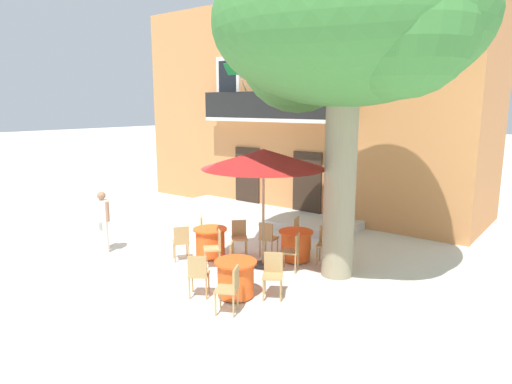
# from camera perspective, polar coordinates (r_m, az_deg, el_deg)

# --- Properties ---
(ground_plane) EXTENTS (120.00, 120.00, 0.00)m
(ground_plane) POSITION_cam_1_polar(r_m,az_deg,el_deg) (12.11, -8.08, -7.63)
(ground_plane) COLOR silver
(building_facade) EXTENTS (13.00, 5.09, 7.50)m
(building_facade) POSITION_cam_1_polar(r_m,az_deg,el_deg) (17.49, 6.49, 10.60)
(building_facade) COLOR #CC844C
(building_facade) RESTS_ON ground
(entrance_step_platform) EXTENTS (6.87, 1.88, 0.25)m
(entrance_step_platform) POSITION_cam_1_polar(r_m,az_deg,el_deg) (15.52, 0.57, -2.88)
(entrance_step_platform) COLOR silver
(entrance_step_platform) RESTS_ON ground
(plane_tree) EXTENTS (5.99, 5.26, 7.30)m
(plane_tree) POSITION_cam_1_polar(r_m,az_deg,el_deg) (10.17, 10.94, 19.55)
(plane_tree) COLOR gray
(plane_tree) RESTS_ON ground
(cafe_table_near_tree) EXTENTS (0.86, 0.86, 0.76)m
(cafe_table_near_tree) POSITION_cam_1_polar(r_m,az_deg,el_deg) (11.61, -5.82, -6.37)
(cafe_table_near_tree) COLOR #EA561E
(cafe_table_near_tree) RESTS_ON ground
(cafe_chair_near_tree_0) EXTENTS (0.57, 0.57, 0.91)m
(cafe_chair_near_tree_0) POSITION_cam_1_polar(r_m,az_deg,el_deg) (11.67, -2.14, -5.52)
(cafe_chair_near_tree_0) COLOR tan
(cafe_chair_near_tree_0) RESTS_ON ground
(cafe_chair_near_tree_1) EXTENTS (0.57, 0.57, 0.91)m
(cafe_chair_near_tree_1) POSITION_cam_1_polar(r_m,az_deg,el_deg) (12.28, -6.43, -4.74)
(cafe_chair_near_tree_1) COLOR tan
(cafe_chair_near_tree_1) RESTS_ON ground
(cafe_chair_near_tree_2) EXTENTS (0.56, 0.56, 0.91)m
(cafe_chair_near_tree_2) POSITION_cam_1_polar(r_m,az_deg,el_deg) (11.39, -9.49, -6.09)
(cafe_chair_near_tree_2) COLOR tan
(cafe_chair_near_tree_2) RESTS_ON ground
(cafe_chair_near_tree_3) EXTENTS (0.57, 0.57, 0.91)m
(cafe_chair_near_tree_3) POSITION_cam_1_polar(r_m,az_deg,el_deg) (10.86, -5.20, -6.84)
(cafe_chair_near_tree_3) COLOR tan
(cafe_chair_near_tree_3) RESTS_ON ground
(cafe_table_middle) EXTENTS (0.86, 0.86, 0.76)m
(cafe_table_middle) POSITION_cam_1_polar(r_m,az_deg,el_deg) (11.37, 5.06, -6.74)
(cafe_table_middle) COLOR #EA561E
(cafe_table_middle) RESTS_ON ground
(cafe_chair_middle_0) EXTENTS (0.51, 0.51, 0.91)m
(cafe_chair_middle_0) POSITION_cam_1_polar(r_m,az_deg,el_deg) (11.25, 8.89, -6.29)
(cafe_chair_middle_0) COLOR tan
(cafe_chair_middle_0) RESTS_ON ground
(cafe_chair_middle_1) EXTENTS (0.50, 0.50, 0.91)m
(cafe_chair_middle_1) POSITION_cam_1_polar(r_m,az_deg,el_deg) (12.04, 5.65, -5.05)
(cafe_chair_middle_1) COLOR tan
(cafe_chair_middle_1) RESTS_ON ground
(cafe_chair_middle_2) EXTENTS (0.46, 0.46, 0.91)m
(cafe_chair_middle_2) POSITION_cam_1_polar(r_m,az_deg,el_deg) (11.55, 1.47, -5.69)
(cafe_chair_middle_2) COLOR tan
(cafe_chair_middle_2) RESTS_ON ground
(cafe_chair_middle_3) EXTENTS (0.52, 0.52, 0.91)m
(cafe_chair_middle_3) POSITION_cam_1_polar(r_m,az_deg,el_deg) (10.61, 4.71, -7.26)
(cafe_chair_middle_3) COLOR tan
(cafe_chair_middle_3) RESTS_ON ground
(cafe_table_front) EXTENTS (0.86, 0.86, 0.76)m
(cafe_table_front) POSITION_cam_1_polar(r_m,az_deg,el_deg) (9.27, -2.59, -10.88)
(cafe_table_front) COLOR #EA561E
(cafe_table_front) RESTS_ON ground
(cafe_chair_front_0) EXTENTS (0.55, 0.55, 0.91)m
(cafe_chair_front_0) POSITION_cam_1_polar(r_m,az_deg,el_deg) (9.21, 2.17, -10.10)
(cafe_chair_front_0) COLOR tan
(cafe_chair_front_0) RESTS_ON ground
(cafe_chair_front_1) EXTENTS (0.55, 0.55, 0.91)m
(cafe_chair_front_1) POSITION_cam_1_polar(r_m,az_deg,el_deg) (9.93, -2.50, -8.53)
(cafe_chair_front_1) COLOR tan
(cafe_chair_front_1) RESTS_ON ground
(cafe_chair_front_2) EXTENTS (0.56, 0.56, 0.91)m
(cafe_chair_front_2) POSITION_cam_1_polar(r_m,az_deg,el_deg) (9.24, -7.35, -10.12)
(cafe_chair_front_2) COLOR tan
(cafe_chair_front_2) RESTS_ON ground
(cafe_chair_front_3) EXTENTS (0.54, 0.54, 0.91)m
(cafe_chair_front_3) POSITION_cam_1_polar(r_m,az_deg,el_deg) (8.53, -3.26, -11.90)
(cafe_chair_front_3) COLOR tan
(cafe_chair_front_3) RESTS_ON ground
(cafe_umbrella) EXTENTS (2.90, 2.90, 2.85)m
(cafe_umbrella) POSITION_cam_1_polar(r_m,az_deg,el_deg) (10.41, 0.95, 4.18)
(cafe_umbrella) COLOR #997A56
(cafe_umbrella) RESTS_ON ground
(pedestrian_near_entrance) EXTENTS (0.53, 0.40, 1.64)m
(pedestrian_near_entrance) POSITION_cam_1_polar(r_m,az_deg,el_deg) (12.46, -18.87, -3.16)
(pedestrian_near_entrance) COLOR silver
(pedestrian_near_entrance) RESTS_ON ground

